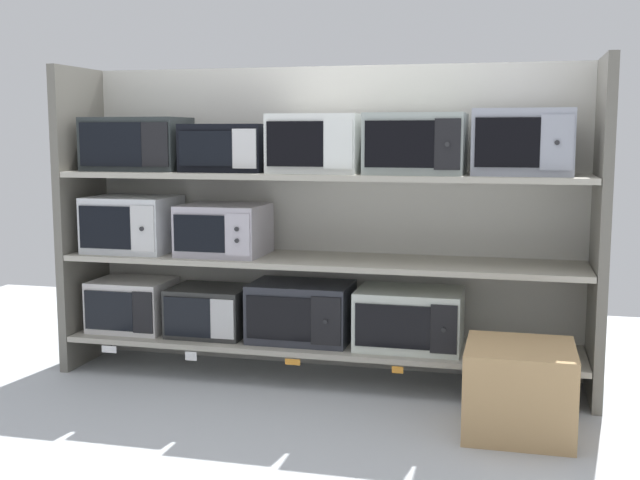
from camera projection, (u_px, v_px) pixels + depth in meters
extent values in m
cube|color=#B2B7BC|center=(265.00, 448.00, 3.45)|extent=(6.83, 6.00, 0.02)
cube|color=beige|center=(332.00, 219.00, 4.56)|extent=(3.03, 0.04, 1.73)
cube|color=#68645B|center=(82.00, 217.00, 4.64)|extent=(0.05, 0.52, 1.73)
cube|color=#68645B|center=(600.00, 232.00, 3.95)|extent=(0.05, 0.52, 1.73)
cube|color=#ADA899|center=(320.00, 344.00, 4.38)|extent=(2.83, 0.52, 0.03)
cube|color=silver|center=(133.00, 304.00, 4.63)|extent=(0.44, 0.36, 0.29)
cube|color=black|center=(109.00, 311.00, 4.47)|extent=(0.30, 0.01, 0.22)
cube|color=black|center=(142.00, 313.00, 4.42)|extent=(0.12, 0.01, 0.24)
cube|color=#313130|center=(210.00, 311.00, 4.52)|extent=(0.44, 0.36, 0.27)
cube|color=black|center=(187.00, 317.00, 4.35)|extent=(0.28, 0.01, 0.22)
cube|color=silver|center=(222.00, 319.00, 4.31)|extent=(0.13, 0.01, 0.22)
cube|color=#2E3038|center=(301.00, 312.00, 4.38)|extent=(0.55, 0.37, 0.32)
cube|color=black|center=(278.00, 318.00, 4.22)|extent=(0.36, 0.01, 0.23)
cube|color=black|center=(326.00, 321.00, 4.16)|extent=(0.16, 0.01, 0.26)
cylinder|color=#262628|center=(325.00, 322.00, 4.15)|extent=(0.02, 0.01, 0.02)
cube|color=silver|center=(410.00, 318.00, 4.24)|extent=(0.56, 0.40, 0.32)
cube|color=black|center=(392.00, 326.00, 4.06)|extent=(0.39, 0.01, 0.23)
cube|color=black|center=(444.00, 329.00, 4.00)|extent=(0.14, 0.01, 0.25)
cylinder|color=#262628|center=(444.00, 330.00, 3.99)|extent=(0.02, 0.01, 0.02)
cube|color=white|center=(109.00, 349.00, 4.41)|extent=(0.09, 0.00, 0.04)
cube|color=white|center=(191.00, 356.00, 4.29)|extent=(0.07, 0.00, 0.05)
cube|color=orange|center=(293.00, 362.00, 4.15)|extent=(0.08, 0.00, 0.03)
cube|color=orange|center=(398.00, 370.00, 4.02)|extent=(0.06, 0.00, 0.04)
cube|color=#ADA899|center=(320.00, 261.00, 4.32)|extent=(2.83, 0.52, 0.03)
cube|color=silver|center=(133.00, 224.00, 4.56)|extent=(0.48, 0.40, 0.32)
cube|color=black|center=(105.00, 227.00, 4.38)|extent=(0.31, 0.01, 0.24)
cube|color=silver|center=(142.00, 229.00, 4.33)|extent=(0.14, 0.01, 0.25)
cylinder|color=#262628|center=(142.00, 229.00, 4.32)|extent=(0.02, 0.01, 0.02)
cube|color=#B6B0BB|center=(224.00, 229.00, 4.43)|extent=(0.46, 0.40, 0.28)
cube|color=black|center=(199.00, 234.00, 4.25)|extent=(0.29, 0.01, 0.20)
cube|color=#B6B0BB|center=(237.00, 235.00, 4.20)|extent=(0.14, 0.01, 0.23)
cylinder|color=#262628|center=(237.00, 241.00, 4.20)|extent=(0.02, 0.01, 0.02)
cylinder|color=#262628|center=(237.00, 229.00, 4.19)|extent=(0.02, 0.01, 0.02)
cube|color=#ADA899|center=(320.00, 176.00, 4.26)|extent=(2.83, 0.52, 0.03)
cube|color=#2A3031|center=(137.00, 144.00, 4.49)|extent=(0.56, 0.34, 0.30)
cube|color=black|center=(110.00, 144.00, 4.34)|extent=(0.37, 0.01, 0.24)
cube|color=black|center=(155.00, 145.00, 4.28)|extent=(0.16, 0.01, 0.24)
cube|color=black|center=(228.00, 148.00, 4.36)|extent=(0.46, 0.35, 0.26)
cube|color=black|center=(206.00, 148.00, 4.21)|extent=(0.30, 0.01, 0.19)
cube|color=silver|center=(244.00, 149.00, 4.16)|extent=(0.13, 0.01, 0.21)
cube|color=silver|center=(318.00, 144.00, 4.24)|extent=(0.48, 0.38, 0.31)
cube|color=black|center=(295.00, 144.00, 4.07)|extent=(0.30, 0.01, 0.23)
cube|color=silver|center=(338.00, 144.00, 4.01)|extent=(0.15, 0.01, 0.25)
cube|color=#9BA6A0|center=(416.00, 144.00, 4.11)|extent=(0.51, 0.41, 0.31)
cube|color=black|center=(399.00, 144.00, 3.92)|extent=(0.35, 0.01, 0.23)
cube|color=black|center=(447.00, 144.00, 3.86)|extent=(0.13, 0.01, 0.25)
cylinder|color=#262628|center=(447.00, 144.00, 3.85)|extent=(0.02, 0.01, 0.02)
cube|color=#989DAB|center=(522.00, 142.00, 3.98)|extent=(0.49, 0.35, 0.33)
cube|color=black|center=(507.00, 142.00, 3.82)|extent=(0.31, 0.01, 0.24)
cube|color=#989DAB|center=(557.00, 143.00, 3.77)|extent=(0.15, 0.01, 0.27)
cylinder|color=#262628|center=(557.00, 143.00, 3.76)|extent=(0.02, 0.01, 0.02)
cube|color=tan|center=(519.00, 389.00, 3.58)|extent=(0.48, 0.48, 0.41)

